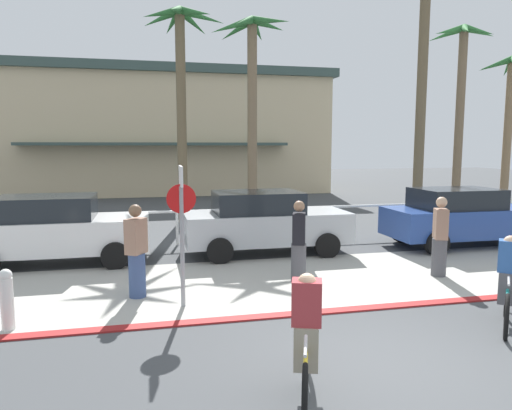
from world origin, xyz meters
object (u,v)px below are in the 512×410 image
(palm_tree_2, at_px, (251,74))
(pedestrian_1, at_px, (440,240))
(palm_tree_4, at_px, (461,80))
(cyclist_yellow_0, at_px, (306,340))
(car_silver_2, at_px, (264,222))
(bollard_1, at_px, (7,299))
(palm_tree_5, at_px, (511,97))
(palm_tree_3, at_px, (424,37))
(pedestrian_0, at_px, (299,245))
(car_blue_3, at_px, (461,217))
(cyclist_teal_1, at_px, (508,283))
(car_white_1, at_px, (55,229))
(pedestrian_2, at_px, (137,255))
(palm_tree_1, at_px, (181,64))
(stop_sign_bike_lane, at_px, (182,216))

(palm_tree_2, height_order, pedestrian_1, palm_tree_2)
(palm_tree_4, height_order, cyclist_yellow_0, palm_tree_4)
(car_silver_2, relative_size, cyclist_yellow_0, 2.54)
(bollard_1, relative_size, palm_tree_5, 0.14)
(bollard_1, relative_size, palm_tree_3, 0.10)
(palm_tree_2, bearing_deg, pedestrian_1, -73.89)
(pedestrian_0, bearing_deg, cyclist_yellow_0, -106.90)
(palm_tree_4, relative_size, car_silver_2, 1.81)
(car_blue_3, distance_m, cyclist_yellow_0, 9.93)
(palm_tree_3, bearing_deg, cyclist_yellow_0, -126.63)
(cyclist_teal_1, bearing_deg, car_white_1, 143.11)
(palm_tree_4, relative_size, cyclist_teal_1, 5.30)
(palm_tree_2, height_order, car_white_1, palm_tree_2)
(bollard_1, xyz_separation_m, cyclist_yellow_0, (3.93, -2.96, 0.18))
(cyclist_teal_1, bearing_deg, pedestrian_2, 155.01)
(car_white_1, bearing_deg, palm_tree_5, 19.18)
(palm_tree_3, relative_size, cyclist_yellow_0, 5.53)
(palm_tree_4, bearing_deg, palm_tree_3, -144.56)
(palm_tree_1, bearing_deg, stop_sign_bike_lane, -94.40)
(palm_tree_5, bearing_deg, pedestrian_2, -149.62)
(palm_tree_5, distance_m, car_silver_2, 15.12)
(bollard_1, distance_m, pedestrian_1, 8.59)
(palm_tree_1, distance_m, palm_tree_2, 2.61)
(car_silver_2, xyz_separation_m, pedestrian_1, (3.24, -3.12, -0.03))
(stop_sign_bike_lane, height_order, cyclist_teal_1, stop_sign_bike_lane)
(cyclist_yellow_0, bearing_deg, pedestrian_1, 42.79)
(palm_tree_5, height_order, pedestrian_1, palm_tree_5)
(stop_sign_bike_lane, bearing_deg, pedestrian_1, 7.62)
(pedestrian_0, distance_m, pedestrian_2, 3.34)
(cyclist_yellow_0, distance_m, cyclist_teal_1, 4.19)
(palm_tree_2, distance_m, pedestrian_0, 9.46)
(stop_sign_bike_lane, xyz_separation_m, palm_tree_2, (3.28, 9.19, 3.85))
(stop_sign_bike_lane, distance_m, pedestrian_1, 5.83)
(car_blue_3, bearing_deg, car_silver_2, 176.11)
(palm_tree_4, relative_size, pedestrian_0, 4.51)
(car_blue_3, height_order, pedestrian_0, pedestrian_0)
(palm_tree_3, bearing_deg, cyclist_teal_1, -113.66)
(palm_tree_5, distance_m, pedestrian_0, 16.53)
(stop_sign_bike_lane, xyz_separation_m, cyclist_yellow_0, (1.15, -3.46, -0.98))
(palm_tree_2, bearing_deg, palm_tree_5, 5.18)
(stop_sign_bike_lane, height_order, car_silver_2, stop_sign_bike_lane)
(car_white_1, bearing_deg, palm_tree_1, 58.09)
(palm_tree_5, bearing_deg, palm_tree_1, -177.53)
(palm_tree_3, xyz_separation_m, car_white_1, (-12.04, -3.46, -5.88))
(cyclist_yellow_0, bearing_deg, palm_tree_4, 49.28)
(stop_sign_bike_lane, distance_m, palm_tree_5, 18.92)
(car_blue_3, distance_m, pedestrian_0, 6.24)
(palm_tree_1, distance_m, palm_tree_5, 14.80)
(palm_tree_3, xyz_separation_m, car_blue_3, (-0.97, -3.88, -5.88))
(cyclist_teal_1, distance_m, pedestrian_1, 2.86)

